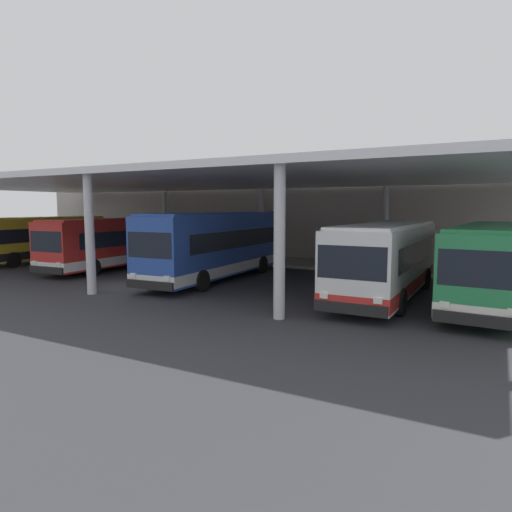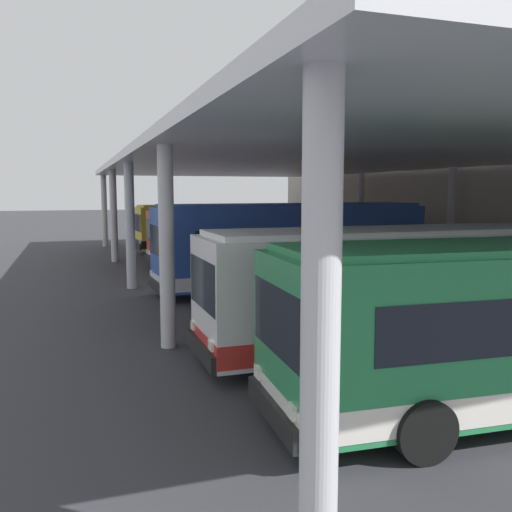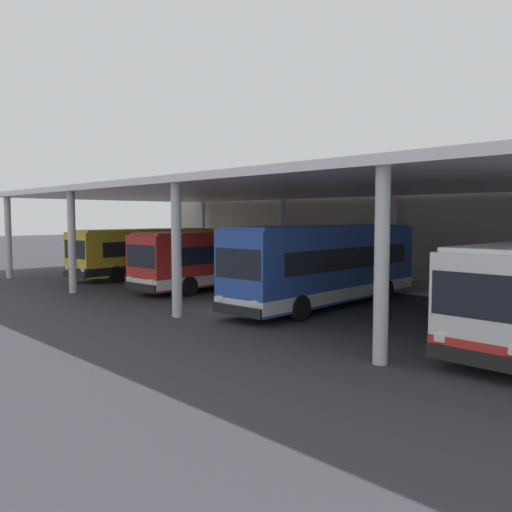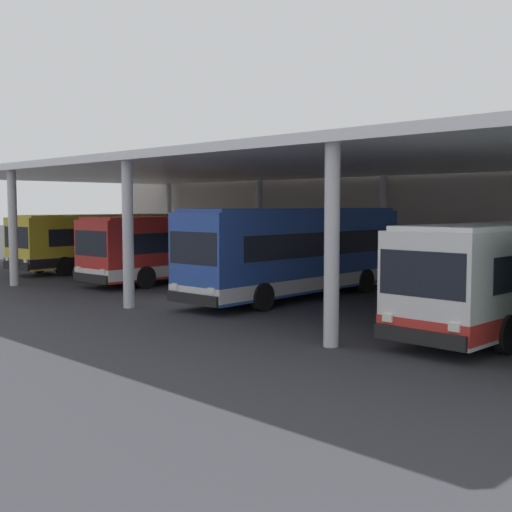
% 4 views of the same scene
% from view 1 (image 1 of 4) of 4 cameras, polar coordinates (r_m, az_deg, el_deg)
% --- Properties ---
extents(ground_plane, '(200.00, 200.00, 0.00)m').
position_cam_1_polar(ground_plane, '(22.85, -15.56, -3.66)').
color(ground_plane, '#333338').
extents(platform_kerb, '(42.00, 4.50, 0.18)m').
position_cam_1_polar(platform_kerb, '(32.22, -0.86, -0.46)').
color(platform_kerb, gray).
rests_on(platform_kerb, ground).
extents(station_building_facade, '(48.00, 1.60, 7.15)m').
position_cam_1_polar(station_building_facade, '(34.86, 1.78, 5.78)').
color(station_building_facade, '#ADA399').
rests_on(station_building_facade, ground).
extents(canopy_shelter, '(40.00, 17.00, 5.55)m').
position_cam_1_polar(canopy_shelter, '(26.78, -7.57, 9.29)').
color(canopy_shelter, silver).
rests_on(canopy_shelter, ground).
extents(bus_nearest_bay, '(3.31, 10.69, 3.17)m').
position_cam_1_polar(bus_nearest_bay, '(35.37, -25.85, 2.06)').
color(bus_nearest_bay, yellow).
rests_on(bus_nearest_bay, ground).
extents(bus_second_bay, '(3.15, 10.66, 3.17)m').
position_cam_1_polar(bus_second_bay, '(29.46, -17.52, 1.69)').
color(bus_second_bay, red).
rests_on(bus_second_bay, ground).
extents(bus_middle_bay, '(3.11, 11.44, 3.57)m').
position_cam_1_polar(bus_middle_bay, '(23.92, -4.99, 1.42)').
color(bus_middle_bay, '#284CA8').
rests_on(bus_middle_bay, ground).
extents(bus_far_bay, '(2.75, 10.54, 3.17)m').
position_cam_1_polar(bus_far_bay, '(19.73, 16.46, -0.36)').
color(bus_far_bay, white).
rests_on(bus_far_bay, ground).
extents(bus_departing, '(3.10, 10.65, 3.17)m').
position_cam_1_polar(bus_departing, '(19.61, 28.05, -0.87)').
color(bus_departing, '#28844C').
rests_on(bus_departing, ground).
extents(bench_waiting, '(1.80, 0.45, 0.92)m').
position_cam_1_polar(bench_waiting, '(28.41, 19.89, -0.56)').
color(bench_waiting, brown).
rests_on(bench_waiting, platform_kerb).
extents(trash_bin, '(0.52, 0.52, 0.98)m').
position_cam_1_polar(trash_bin, '(28.59, 14.55, -0.32)').
color(trash_bin, maroon).
rests_on(trash_bin, platform_kerb).
extents(banner_sign, '(0.70, 0.12, 3.20)m').
position_cam_1_polar(banner_sign, '(32.36, -4.53, 2.91)').
color(banner_sign, '#B2B2B7').
rests_on(banner_sign, platform_kerb).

